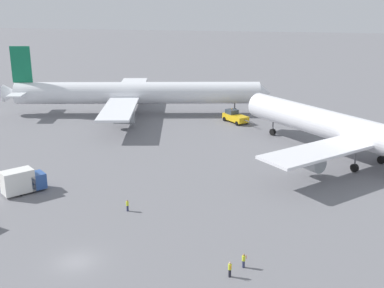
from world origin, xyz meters
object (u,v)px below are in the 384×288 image
airliner_at_gate_left (135,93)px  ground_crew_wing_walker_right (127,205)px  ground_crew_ramp_agent_by_cones (244,260)px  pushback_tug (235,117)px  airliner_being_pushed (357,133)px  gse_catering_truck_tall (23,181)px  ground_crew_marshaller_foreground (230,269)px

airliner_at_gate_left → ground_crew_wing_walker_right: airliner_at_gate_left is taller
airliner_at_gate_left → ground_crew_wing_walker_right: size_ratio=39.09×
ground_crew_ramp_agent_by_cones → pushback_tug: bearing=96.1°
airliner_at_gate_left → pushback_tug: bearing=-8.2°
airliner_being_pushed → pushback_tug: (-21.77, 22.66, -3.92)m
airliner_at_gate_left → pushback_tug: airliner_at_gate_left is taller
airliner_at_gate_left → airliner_being_pushed: 51.85m
gse_catering_truck_tall → ground_crew_ramp_agent_by_cones: 35.03m
ground_crew_marshaller_foreground → pushback_tug: bearing=94.7°
airliner_being_pushed → ground_crew_wing_walker_right: 39.99m
pushback_tug → ground_crew_marshaller_foreground: (4.94, -59.99, -0.35)m
gse_catering_truck_tall → ground_crew_marshaller_foreground: gse_catering_truck_tall is taller
pushback_tug → ground_crew_marshaller_foreground: pushback_tug is taller
gse_catering_truck_tall → ground_crew_wing_walker_right: gse_catering_truck_tall is taller
ground_crew_marshaller_foreground → ground_crew_ramp_agent_by_cones: ground_crew_marshaller_foreground is taller
airliner_being_pushed → ground_crew_marshaller_foreground: (-16.83, -37.33, -4.26)m
ground_crew_marshaller_foreground → ground_crew_ramp_agent_by_cones: size_ratio=1.07×
pushback_tug → gse_catering_truck_tall: gse_catering_truck_tall is taller
airliner_being_pushed → ground_crew_marshaller_foreground: bearing=-114.3°
airliner_at_gate_left → ground_crew_ramp_agent_by_cones: airliner_at_gate_left is taller
airliner_at_gate_left → ground_crew_marshaller_foreground: size_ratio=36.26×
ground_crew_marshaller_foreground → ground_crew_ramp_agent_by_cones: (1.22, 1.98, -0.06)m
airliner_being_pushed → ground_crew_wing_walker_right: (-31.39, -24.38, -4.33)m
ground_crew_marshaller_foreground → gse_catering_truck_tall: bearing=152.2°
airliner_at_gate_left → pushback_tug: (23.09, -3.35, -3.62)m
pushback_tug → gse_catering_truck_tall: bearing=-120.5°
pushback_tug → airliner_being_pushed: bearing=-46.1°
pushback_tug → gse_catering_truck_tall: size_ratio=1.32×
gse_catering_truck_tall → ground_crew_ramp_agent_by_cones: bearing=-24.0°
airliner_at_gate_left → gse_catering_truck_tall: airliner_at_gate_left is taller
airliner_at_gate_left → airliner_being_pushed: size_ratio=1.44×
airliner_at_gate_left → ground_crew_ramp_agent_by_cones: size_ratio=38.64×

